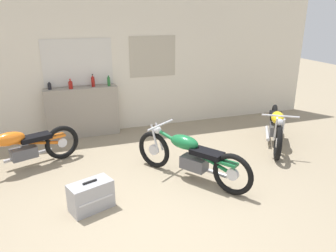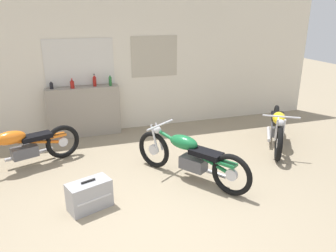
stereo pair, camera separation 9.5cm
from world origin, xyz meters
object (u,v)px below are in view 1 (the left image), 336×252
motorcycle_green (190,156)px  motorcycle_yellow (276,126)px  bottle_left_center (71,84)px  bottle_center (93,81)px  bottle_leftmost (49,86)px  bottle_right_center (109,81)px  hard_case_silver (91,196)px  motorcycle_orange (18,149)px

motorcycle_green → motorcycle_yellow: motorcycle_green is taller
bottle_left_center → motorcycle_green: (1.60, -2.50, -0.73)m
bottle_center → bottle_left_center: bearing=-173.5°
bottle_leftmost → bottle_right_center: (1.18, -0.06, 0.04)m
bottle_left_center → hard_case_silver: bottle_left_center is taller
motorcycle_green → bottle_left_center: bearing=122.6°
bottle_leftmost → bottle_left_center: size_ratio=0.85×
motorcycle_yellow → hard_case_silver: 3.89m
bottle_leftmost → bottle_center: bearing=-1.3°
bottle_left_center → bottle_right_center: 0.77m
bottle_right_center → motorcycle_green: 2.75m
motorcycle_green → motorcycle_yellow: size_ratio=1.02×
bottle_left_center → motorcycle_yellow: 4.19m
bottle_leftmost → motorcycle_yellow: bottle_leftmost is taller
hard_case_silver → motorcycle_yellow: bearing=16.5°
hard_case_silver → motorcycle_orange: bearing=122.8°
motorcycle_orange → motorcycle_yellow: (4.72, -0.45, 0.00)m
bottle_center → motorcycle_yellow: (3.29, -1.79, -0.77)m
bottle_right_center → motorcycle_orange: bottle_right_center is taller
bottle_right_center → hard_case_silver: (-0.75, -2.85, -0.96)m
bottle_leftmost → bottle_center: size_ratio=0.65×
motorcycle_orange → motorcycle_yellow: size_ratio=1.14×
motorcycle_orange → motorcycle_yellow: 4.74m
bottle_center → motorcycle_green: (1.15, -2.56, -0.76)m
bottle_center → motorcycle_yellow: size_ratio=0.15×
bottle_leftmost → hard_case_silver: bearing=-81.6°
bottle_center → hard_case_silver: size_ratio=0.41×
bottle_leftmost → hard_case_silver: bottle_leftmost is taller
motorcycle_orange → motorcycle_green: bearing=-25.2°
bottle_leftmost → motorcycle_green: bearing=-52.0°
bottle_left_center → bottle_right_center: bearing=0.7°
bottle_right_center → motorcycle_green: size_ratio=0.14×
bottle_center → bottle_right_center: bottle_center is taller
bottle_center → motorcycle_yellow: bearing=-28.5°
bottle_center → hard_case_silver: 3.08m
bottle_right_center → bottle_leftmost: bearing=177.0°
bottle_left_center → bottle_center: bearing=6.5°
bottle_leftmost → motorcycle_yellow: 4.59m
bottle_leftmost → motorcycle_orange: bottle_leftmost is taller
motorcycle_yellow → bottle_center: bearing=151.5°
bottle_center → motorcycle_orange: 2.11m
bottle_leftmost → bottle_left_center: bearing=-10.0°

